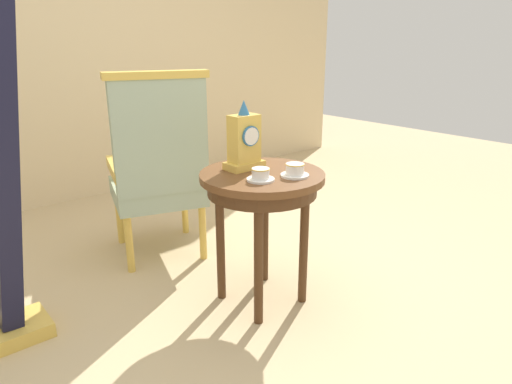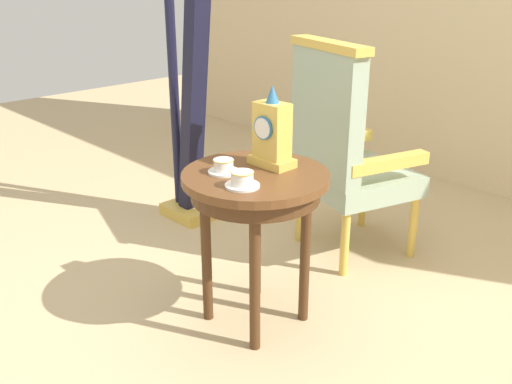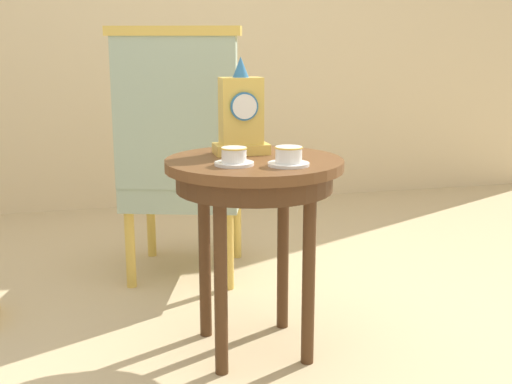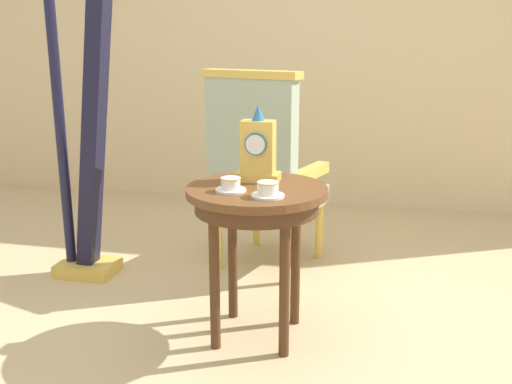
% 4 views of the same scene
% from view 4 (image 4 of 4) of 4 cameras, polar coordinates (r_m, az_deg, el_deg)
% --- Properties ---
extents(ground_plane, '(10.00, 10.00, 0.00)m').
position_cam_4_polar(ground_plane, '(2.75, -1.59, -13.44)').
color(ground_plane, tan).
extents(wall_back, '(6.00, 0.10, 2.80)m').
position_cam_4_polar(wall_back, '(4.63, 5.32, 16.03)').
color(wall_back, beige).
rests_on(wall_back, ground).
extents(side_table, '(0.60, 0.60, 0.69)m').
position_cam_4_polar(side_table, '(2.49, 0.08, -1.55)').
color(side_table, brown).
rests_on(side_table, ground).
extents(teacup_left, '(0.13, 0.13, 0.06)m').
position_cam_4_polar(teacup_left, '(2.39, -2.50, 0.68)').
color(teacup_left, white).
rests_on(teacup_left, side_table).
extents(teacup_right, '(0.13, 0.13, 0.06)m').
position_cam_4_polar(teacup_right, '(2.31, 1.16, 0.20)').
color(teacup_right, white).
rests_on(teacup_right, side_table).
extents(mantel_clock, '(0.19, 0.11, 0.34)m').
position_cam_4_polar(mantel_clock, '(2.55, 0.20, 4.08)').
color(mantel_clock, gold).
rests_on(mantel_clock, side_table).
extents(armchair, '(0.67, 0.67, 1.14)m').
position_cam_4_polar(armchair, '(3.25, 0.54, 2.24)').
color(armchair, '#9EB299').
rests_on(armchair, ground).
extents(harp, '(0.40, 0.24, 1.86)m').
position_cam_4_polar(harp, '(3.27, -16.46, 4.65)').
color(harp, gold).
rests_on(harp, ground).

